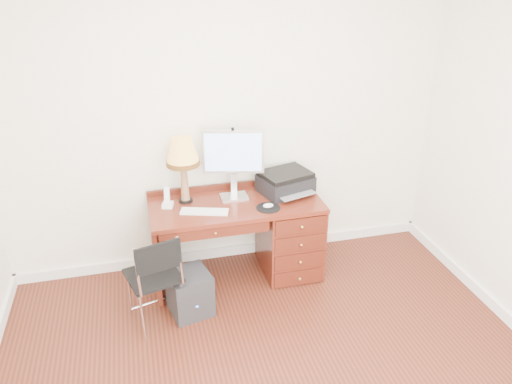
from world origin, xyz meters
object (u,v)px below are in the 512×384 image
object	(u,v)px
desk	(271,231)
equipment_box	(190,293)
leg_lamp	(183,156)
phone	(167,201)
printer	(285,182)
chair	(153,273)
monitor	(232,156)

from	to	relation	value
desk	equipment_box	world-z (taller)	desk
leg_lamp	phone	world-z (taller)	leg_lamp
printer	chair	world-z (taller)	printer
monitor	leg_lamp	distance (m)	0.43
desk	phone	bearing A→B (deg)	176.22
leg_lamp	phone	distance (m)	0.41
desk	printer	distance (m)	0.47
equipment_box	desk	bearing A→B (deg)	15.02
monitor	desk	bearing A→B (deg)	-8.88
chair	monitor	bearing A→B (deg)	25.13
monitor	equipment_box	world-z (taller)	monitor
monitor	equipment_box	size ratio (longest dim) A/B	1.64
chair	printer	bearing A→B (deg)	11.34
desk	chair	distance (m)	1.22
monitor	printer	world-z (taller)	monitor
leg_lamp	equipment_box	distance (m)	1.14
monitor	printer	distance (m)	0.56
equipment_box	monitor	bearing A→B (deg)	35.58
desk	phone	xyz separation A→B (m)	(-0.90, 0.06, 0.39)
printer	leg_lamp	bearing A→B (deg)	162.02
desk	chair	xyz separation A→B (m)	(-1.09, -0.54, 0.09)
monitor	leg_lamp	xyz separation A→B (m)	(-0.43, -0.01, 0.04)
printer	equipment_box	size ratio (longest dim) A/B	1.39
monitor	chair	xyz separation A→B (m)	(-0.78, -0.67, -0.64)
leg_lamp	chair	world-z (taller)	leg_lamp
desk	phone	size ratio (longest dim) A/B	8.01
printer	equipment_box	xyz separation A→B (m)	(-0.97, -0.53, -0.66)
monitor	leg_lamp	world-z (taller)	monitor
monitor	chair	world-z (taller)	monitor
desk	monitor	world-z (taller)	monitor
equipment_box	printer	bearing A→B (deg)	15.67
monitor	printer	bearing A→B (deg)	9.98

